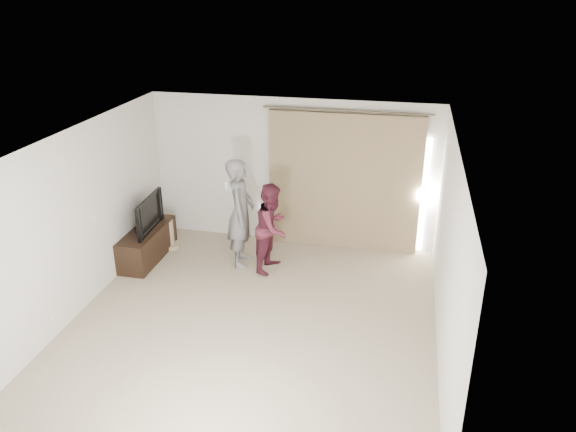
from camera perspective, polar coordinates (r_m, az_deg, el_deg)
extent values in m
plane|color=tan|center=(7.98, -3.64, -10.80)|extent=(5.50, 5.50, 0.00)
cube|color=silver|center=(9.81, 0.50, 4.46)|extent=(5.00, 0.04, 2.60)
cube|color=silver|center=(8.33, -20.67, -0.63)|extent=(0.04, 5.50, 2.60)
cube|color=white|center=(8.67, -19.13, -0.19)|extent=(0.02, 0.08, 0.12)
cube|color=white|center=(8.12, -22.90, -9.63)|extent=(0.02, 0.08, 0.12)
cube|color=white|center=(6.87, -4.19, 7.47)|extent=(5.00, 5.50, 0.01)
cube|color=#94805A|center=(9.64, 5.67, 3.38)|extent=(2.60, 0.10, 2.40)
cylinder|color=brown|center=(9.29, 5.97, 10.59)|extent=(2.80, 0.03, 0.03)
cube|color=silver|center=(9.69, 13.67, 1.97)|extent=(0.08, 0.04, 2.00)
cube|color=black|center=(9.82, -14.11, -2.77)|extent=(0.48, 1.39, 0.53)
imported|color=black|center=(9.59, -14.43, 0.25)|extent=(0.19, 1.03, 0.59)
cylinder|color=tan|center=(10.24, -12.01, -2.91)|extent=(0.38, 0.38, 0.06)
cylinder|color=tan|center=(10.13, -12.13, -1.62)|extent=(0.21, 0.21, 0.45)
imported|color=slate|center=(9.13, -4.84, 0.32)|extent=(0.53, 0.72, 1.83)
cube|color=white|center=(8.92, -6.24, 3.06)|extent=(0.04, 0.04, 0.14)
cube|color=white|center=(9.16, -5.78, 2.81)|extent=(0.05, 0.05, 0.09)
imported|color=#551E2D|center=(9.01, -1.60, -1.16)|extent=(0.69, 0.81, 1.48)
cube|color=white|center=(8.81, -2.92, 1.02)|extent=(0.04, 0.04, 0.14)
cube|color=white|center=(9.04, -2.55, 0.96)|extent=(0.05, 0.05, 0.09)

